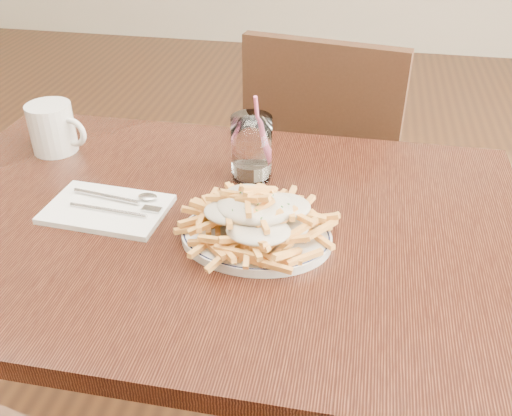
% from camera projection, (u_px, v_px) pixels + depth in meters
% --- Properties ---
extents(table, '(1.20, 0.80, 0.75)m').
position_uv_depth(table, '(212.00, 250.00, 1.13)').
color(table, black).
rests_on(table, ground).
extents(chair_far, '(0.50, 0.50, 0.93)m').
position_uv_depth(chair_far, '(326.00, 165.00, 1.72)').
color(chair_far, black).
rests_on(chair_far, ground).
extents(fries_plate, '(0.32, 0.30, 0.02)m').
position_uv_depth(fries_plate, '(256.00, 236.00, 1.02)').
color(fries_plate, white).
rests_on(fries_plate, table).
extents(loaded_fries, '(0.30, 0.26, 0.08)m').
position_uv_depth(loaded_fries, '(256.00, 213.00, 0.99)').
color(loaded_fries, gold).
rests_on(loaded_fries, fries_plate).
extents(napkin, '(0.24, 0.16, 0.01)m').
position_uv_depth(napkin, '(107.00, 209.00, 1.10)').
color(napkin, white).
rests_on(napkin, table).
extents(cutlery, '(0.20, 0.08, 0.01)m').
position_uv_depth(cutlery, '(107.00, 204.00, 1.10)').
color(cutlery, silver).
rests_on(cutlery, napkin).
extents(water_glass, '(0.08, 0.08, 0.19)m').
position_uv_depth(water_glass, '(252.00, 151.00, 1.19)').
color(water_glass, white).
rests_on(water_glass, table).
extents(coffee_mug, '(0.14, 0.10, 0.11)m').
position_uv_depth(coffee_mug, '(53.00, 128.00, 1.29)').
color(coffee_mug, white).
rests_on(coffee_mug, table).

